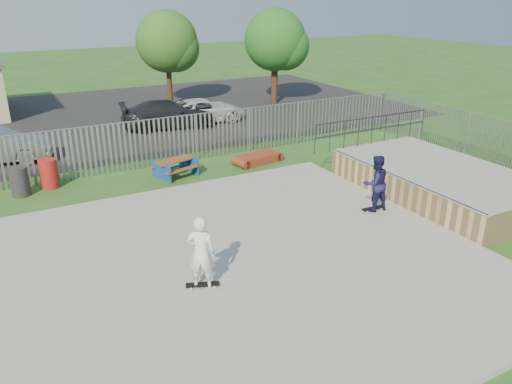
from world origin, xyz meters
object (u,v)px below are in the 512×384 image
car_white (204,110)px  car_dark (168,114)px  skater_navy (375,183)px  trash_bin_red (49,174)px  tree_right (275,40)px  picnic_table (175,167)px  skater_white (201,253)px  funbox (258,159)px  tree_mid (167,42)px  trash_bin_grey (20,181)px

car_white → car_dark: bearing=100.0°
car_dark → skater_navy: 14.12m
trash_bin_red → tree_right: size_ratio=0.18×
picnic_table → skater_white: (-2.29, -8.20, 0.74)m
car_white → skater_navy: (-0.07, -14.27, 0.42)m
trash_bin_red → skater_navy: size_ratio=0.59×
picnic_table → tree_right: bearing=28.0°
funbox → car_dark: car_dark is taller
trash_bin_red → skater_navy: 11.71m
car_dark → picnic_table: bearing=172.6°
funbox → tree_right: (6.87, 10.34, 3.81)m
skater_white → trash_bin_red: bearing=-45.3°
trash_bin_red → tree_mid: 15.30m
funbox → skater_white: (-5.92, -8.07, 0.89)m
funbox → trash_bin_red: (-8.16, 1.10, 0.36)m
tree_mid → trash_bin_red: bearing=-126.6°
tree_right → skater_white: 22.60m
trash_bin_red → car_white: size_ratio=0.24×
skater_white → car_dark: bearing=-75.5°
car_dark → tree_mid: bearing=-10.4°
car_dark → skater_navy: bearing=-161.6°
trash_bin_red → car_dark: (6.83, 6.39, 0.20)m
car_dark → skater_white: (-4.58, -15.56, 0.34)m
trash_bin_red → trash_bin_grey: 1.08m
funbox → tree_mid: tree_mid is taller
trash_bin_red → tree_right: bearing=31.6°
funbox → car_dark: (-1.33, 7.49, 0.56)m
trash_bin_grey → funbox: bearing=-4.8°
trash_bin_red → car_white: 11.21m
funbox → skater_white: skater_white is taller
trash_bin_grey → tree_mid: 16.18m
skater_white → skater_navy: bearing=-135.6°
skater_navy → car_dark: bearing=-77.9°
tree_right → car_white: bearing=-157.2°
funbox → tree_right: size_ratio=0.33×
tree_right → skater_white: (-12.79, -18.41, -2.91)m
tree_right → skater_white: size_ratio=3.20×
picnic_table → funbox: picnic_table is taller
trash_bin_red → car_white: (8.99, 6.70, 0.12)m
funbox → trash_bin_red: size_ratio=1.80×
car_white → trash_bin_grey: bearing=127.0°
skater_navy → tree_mid: bearing=-86.4°
funbox → trash_bin_grey: 9.22m
trash_bin_grey → car_white: 12.24m
car_dark → car_white: car_dark is taller
trash_bin_grey → tree_right: 19.01m
car_white → tree_mid: bearing=2.9°
trash_bin_grey → car_dark: size_ratio=0.21×
car_dark → tree_right: (8.21, 2.85, 3.25)m
picnic_table → trash_bin_red: 4.64m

